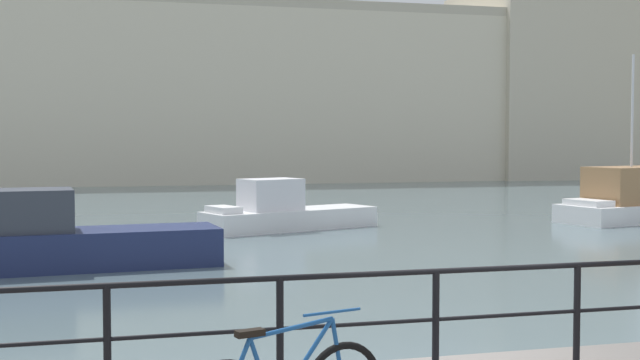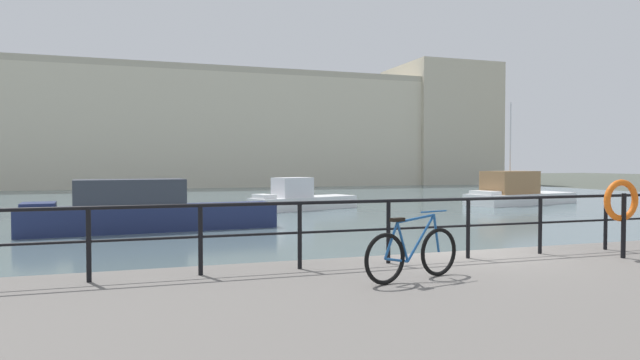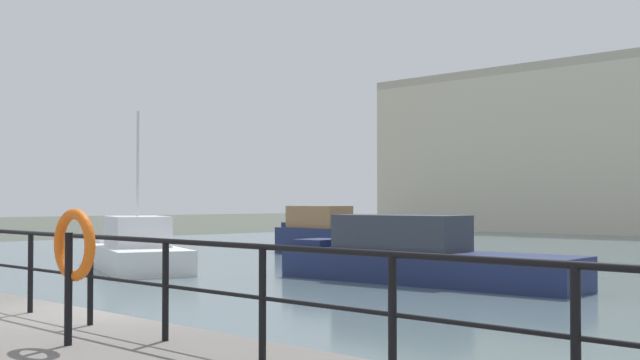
{
  "view_description": "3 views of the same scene",
  "coord_description": "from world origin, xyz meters",
  "px_view_note": "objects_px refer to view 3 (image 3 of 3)",
  "views": [
    {
      "loc": [
        -3.52,
        -8.28,
        3.39
      ],
      "look_at": [
        0.33,
        6.05,
        2.66
      ],
      "focal_mm": 47.21,
      "sensor_mm": 36.0,
      "label": 1
    },
    {
      "loc": [
        -5.86,
        -9.07,
        2.73
      ],
      "look_at": [
        -0.85,
        6.02,
        2.25
      ],
      "focal_mm": 30.73,
      "sensor_mm": 36.0,
      "label": 2
    },
    {
      "loc": [
        10.01,
        -5.72,
        2.52
      ],
      "look_at": [
        -0.39,
        4.75,
        2.91
      ],
      "focal_mm": 45.81,
      "sensor_mm": 36.0,
      "label": 3
    }
  ],
  "objects_px": {
    "moored_red_daysailer": "(136,250)",
    "moored_small_launch": "(330,235)",
    "moored_white_yacht": "(416,257)",
    "life_ring_stand": "(74,249)"
  },
  "relations": [
    {
      "from": "moored_white_yacht",
      "to": "life_ring_stand",
      "type": "bearing_deg",
      "value": 111.96
    },
    {
      "from": "moored_small_launch",
      "to": "moored_red_daysailer",
      "type": "bearing_deg",
      "value": 98.18
    },
    {
      "from": "moored_red_daysailer",
      "to": "moored_small_launch",
      "type": "xyz_separation_m",
      "value": [
        -1.01,
        11.31,
        0.2
      ]
    },
    {
      "from": "moored_red_daysailer",
      "to": "moored_small_launch",
      "type": "bearing_deg",
      "value": -63.65
    },
    {
      "from": "moored_red_daysailer",
      "to": "life_ring_stand",
      "type": "xyz_separation_m",
      "value": [
        18.29,
        -12.41,
        1.31
      ]
    },
    {
      "from": "moored_red_daysailer",
      "to": "life_ring_stand",
      "type": "height_order",
      "value": "moored_red_daysailer"
    },
    {
      "from": "moored_white_yacht",
      "to": "life_ring_stand",
      "type": "xyz_separation_m",
      "value": [
        7.9,
        -15.77,
        1.22
      ]
    },
    {
      "from": "moored_red_daysailer",
      "to": "moored_white_yacht",
      "type": "height_order",
      "value": "moored_red_daysailer"
    },
    {
      "from": "moored_small_launch",
      "to": "moored_white_yacht",
      "type": "bearing_deg",
      "value": 148.17
    },
    {
      "from": "moored_red_daysailer",
      "to": "moored_small_launch",
      "type": "distance_m",
      "value": 11.36
    }
  ]
}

